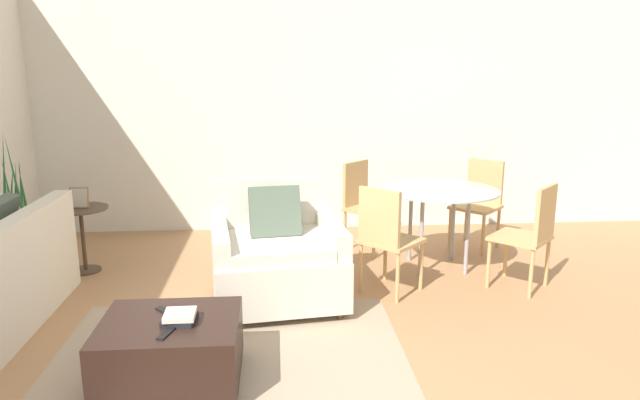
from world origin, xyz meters
TOP-DOWN VIEW (x-y plane):
  - wall_back at (0.00, 3.93)m, footprint 12.00×0.06m
  - area_rug at (-0.41, 0.85)m, footprint 2.26×1.80m
  - armchair at (-0.10, 1.75)m, footprint 1.09×1.00m
  - ottoman at (-0.73, 0.60)m, footprint 0.80×0.67m
  - book_stack at (-0.66, 0.57)m, footprint 0.20×0.19m
  - tv_remote_primary at (-0.77, 0.72)m, footprint 0.13×0.14m
  - tv_remote_secondary at (-0.71, 0.43)m, footprint 0.09×0.17m
  - potted_plant at (-2.44, 2.65)m, footprint 0.36×0.36m
  - side_table at (-1.85, 2.59)m, footprint 0.48×0.48m
  - picture_frame at (-1.85, 2.59)m, footprint 0.17×0.07m
  - dining_table at (1.38, 2.45)m, footprint 1.07×1.07m
  - dining_chair_near_left at (0.78, 1.85)m, footprint 0.59×0.59m
  - dining_chair_near_right at (1.99, 1.85)m, footprint 0.59×0.59m
  - dining_chair_far_left at (0.78, 3.06)m, footprint 0.59×0.59m
  - dining_chair_far_right at (1.99, 3.06)m, footprint 0.59×0.59m

SIDE VIEW (x-z plane):
  - area_rug at x=-0.41m, z-range 0.00..0.01m
  - ottoman at x=-0.73m, z-range 0.02..0.42m
  - potted_plant at x=-2.44m, z-range -0.36..0.92m
  - armchair at x=-0.10m, z-range -0.10..0.84m
  - tv_remote_primary at x=-0.77m, z-range 0.40..0.41m
  - tv_remote_secondary at x=-0.71m, z-range 0.40..0.41m
  - side_table at x=-1.85m, z-range 0.13..0.72m
  - book_stack at x=-0.66m, z-range 0.40..0.46m
  - dining_chair_near_left at x=0.78m, z-range 0.07..0.97m
  - dining_chair_near_right at x=1.99m, z-range 0.07..0.97m
  - dining_chair_far_left at x=0.78m, z-range 0.07..0.97m
  - dining_chair_far_right at x=1.99m, z-range 0.07..0.97m
  - dining_table at x=1.38m, z-range 0.29..1.03m
  - picture_frame at x=-1.85m, z-range 0.60..0.78m
  - wall_back at x=0.00m, z-range 0.00..2.75m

